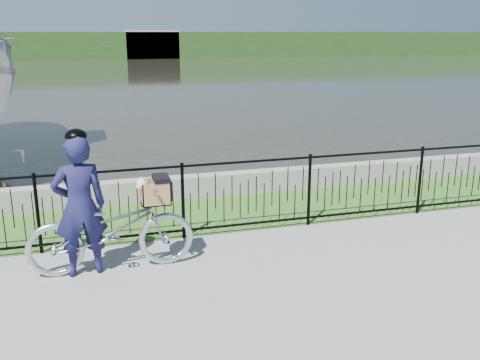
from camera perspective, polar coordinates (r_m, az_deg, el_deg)
name	(u,v)px	position (r m, az deg, el deg)	size (l,w,h in m)	color
ground	(286,274)	(6.88, 4.90, -10.01)	(120.00, 120.00, 0.00)	gray
grass_strip	(231,211)	(9.17, -1.00, -3.29)	(60.00, 2.00, 0.01)	#34611E
water	(114,76)	(38.95, -13.29, 10.73)	(120.00, 120.00, 0.00)	black
quay_wall	(216,184)	(10.03, -2.53, -0.47)	(60.00, 0.30, 0.40)	gray
fence	(248,195)	(8.08, 0.88, -1.65)	(14.00, 0.06, 1.15)	black
far_treeline	(98,45)	(65.82, -14.92, 13.72)	(120.00, 6.00, 3.00)	#24441A
far_building_right	(152,44)	(64.82, -9.42, 14.09)	(6.00, 3.00, 3.20)	#9E917F
bicycle_rig	(112,229)	(6.98, -13.52, -5.07)	(2.08, 0.73, 1.22)	silver
cyclist	(80,205)	(6.85, -16.75, -2.54)	(0.70, 0.51, 1.85)	#16173F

